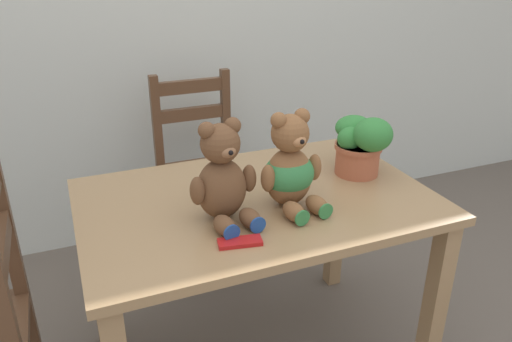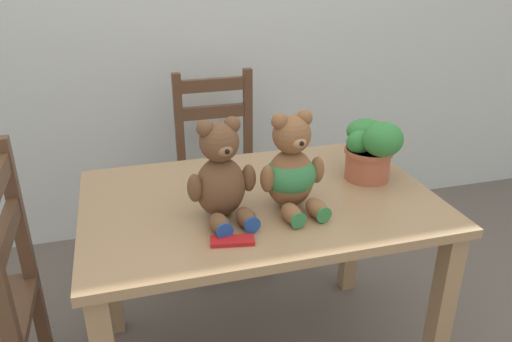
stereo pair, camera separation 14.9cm
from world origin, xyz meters
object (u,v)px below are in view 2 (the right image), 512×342
Objects in this scene: teddy_bear_left at (221,177)px; teddy_bear_right at (292,170)px; wooden_chair_behind at (221,171)px; chocolate_bar at (232,241)px; potted_plant at (372,146)px.

teddy_bear_right reaches higher than teddy_bear_left.
wooden_chair_behind is 2.99× the size of teddy_bear_left.
chocolate_bar is at bearing 79.93° from wooden_chair_behind.
teddy_bear_right is 2.53× the size of chocolate_bar.
wooden_chair_behind is 0.94m from teddy_bear_left.
teddy_bear_left is 2.52× the size of chocolate_bar.
wooden_chair_behind is 0.90m from potted_plant.
potted_plant is at bearing -167.07° from teddy_bear_right.
potted_plant is at bearing 26.51° from chocolate_bar.
teddy_bear_right is 1.27× the size of potted_plant.
teddy_bear_right is 0.36m from potted_plant.
teddy_bear_right is at bearing 35.02° from chocolate_bar.
teddy_bear_left is 1.27× the size of potted_plant.
teddy_bear_right reaches higher than chocolate_bar.
chocolate_bar is (-0.56, -0.28, -0.11)m from potted_plant.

